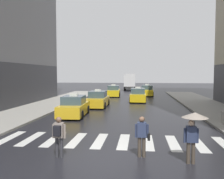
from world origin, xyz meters
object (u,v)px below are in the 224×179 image
object	(u,v)px
taxi_lead	(74,107)
taxi_fifth	(147,91)
taxi_fourth	(113,91)
pedestrian_with_handbag	(142,134)
taxi_third	(138,96)
taxi_second	(98,100)
pedestrian_with_umbrella	(194,124)
box_truck	(130,81)
pedestrian_with_backpack	(59,134)

from	to	relation	value
taxi_lead	taxi_fifth	bearing A→B (deg)	71.31
taxi_fourth	pedestrian_with_handbag	world-z (taller)	taxi_fourth
taxi_fourth	pedestrian_with_handbag	bearing A→B (deg)	-81.31
taxi_lead	taxi_fifth	world-z (taller)	same
taxi_third	pedestrian_with_handbag	bearing A→B (deg)	-89.11
taxi_second	taxi_third	size ratio (longest dim) A/B	1.00
taxi_lead	taxi_fifth	xyz separation A→B (m)	(6.31, 18.66, 0.00)
taxi_second	pedestrian_with_umbrella	size ratio (longest dim) A/B	2.34
taxi_fourth	pedestrian_with_handbag	xyz separation A→B (m)	(3.96, -25.92, 0.21)
taxi_third	box_truck	xyz separation A→B (m)	(-1.83, 20.98, 1.13)
taxi_second	pedestrian_with_backpack	distance (m)	14.93
pedestrian_with_backpack	taxi_fifth	bearing A→B (deg)	81.23
taxi_fifth	pedestrian_with_backpack	distance (m)	28.41
taxi_lead	pedestrian_with_backpack	xyz separation A→B (m)	(1.98, -9.42, 0.25)
taxi_fourth	box_truck	bearing A→B (deg)	82.90
taxi_second	taxi_third	xyz separation A→B (m)	(3.99, 5.19, 0.00)
taxi_third	taxi_fifth	world-z (taller)	same
taxi_third	taxi_fifth	xyz separation A→B (m)	(1.34, 8.00, 0.00)
taxi_second	pedestrian_with_handbag	bearing A→B (deg)	-73.41
taxi_fifth	pedestrian_with_umbrella	distance (m)	28.14
taxi_second	taxi_fourth	xyz separation A→B (m)	(0.33, 11.51, 0.00)
taxi_lead	taxi_fifth	size ratio (longest dim) A/B	1.00
taxi_third	pedestrian_with_handbag	size ratio (longest dim) A/B	2.75
pedestrian_with_umbrella	pedestrian_with_handbag	world-z (taller)	pedestrian_with_umbrella
pedestrian_with_umbrella	pedestrian_with_handbag	distance (m)	2.03
box_truck	pedestrian_with_umbrella	xyz separation A→B (m)	(4.01, -41.10, -0.34)
taxi_lead	pedestrian_with_umbrella	bearing A→B (deg)	-52.91
taxi_lead	box_truck	world-z (taller)	box_truck
taxi_third	box_truck	distance (m)	21.09
box_truck	taxi_fourth	bearing A→B (deg)	-97.10
box_truck	pedestrian_with_backpack	distance (m)	41.09
taxi_second	taxi_fourth	world-z (taller)	same
taxi_second	box_truck	xyz separation A→B (m)	(2.16, 26.17, 1.13)
taxi_second	pedestrian_with_handbag	xyz separation A→B (m)	(4.29, -14.41, 0.21)
pedestrian_with_umbrella	taxi_second	bearing A→B (deg)	112.45
taxi_second	pedestrian_with_backpack	xyz separation A→B (m)	(1.00, -14.89, 0.25)
taxi_third	box_truck	world-z (taller)	box_truck
taxi_lead	pedestrian_with_umbrella	world-z (taller)	pedestrian_with_umbrella
pedestrian_with_backpack	pedestrian_with_umbrella	bearing A→B (deg)	-0.45
pedestrian_with_umbrella	pedestrian_with_backpack	distance (m)	5.20
taxi_fourth	pedestrian_with_backpack	bearing A→B (deg)	-88.55
taxi_fourth	pedestrian_with_backpack	world-z (taller)	taxi_fourth
taxi_lead	taxi_second	size ratio (longest dim) A/B	1.01
pedestrian_with_backpack	pedestrian_with_handbag	size ratio (longest dim) A/B	1.00
pedestrian_with_backpack	pedestrian_with_handbag	distance (m)	3.33
box_truck	pedestrian_with_handbag	xyz separation A→B (m)	(2.14, -40.58, -0.92)
box_truck	pedestrian_with_backpack	size ratio (longest dim) A/B	4.60
taxi_lead	pedestrian_with_umbrella	size ratio (longest dim) A/B	2.38
taxi_fifth	pedestrian_with_umbrella	xyz separation A→B (m)	(0.84, -28.12, 0.79)
taxi_lead	pedestrian_with_umbrella	distance (m)	11.88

